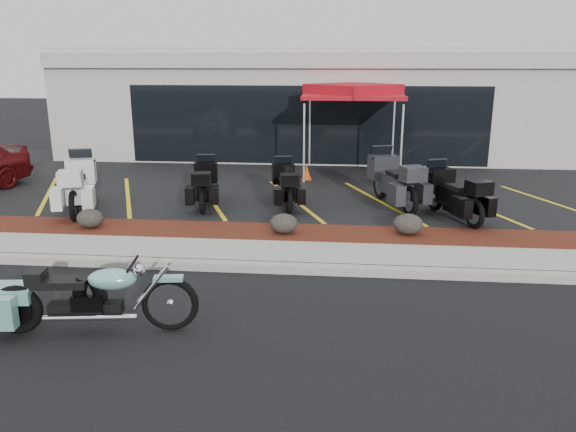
# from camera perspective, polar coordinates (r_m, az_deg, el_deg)

# --- Properties ---
(ground) EXTENTS (90.00, 90.00, 0.00)m
(ground) POSITION_cam_1_polar(r_m,az_deg,el_deg) (9.15, -2.46, -7.68)
(ground) COLOR black
(ground) RESTS_ON ground
(curb) EXTENTS (24.00, 0.25, 0.15)m
(curb) POSITION_cam_1_polar(r_m,az_deg,el_deg) (9.94, -1.75, -5.25)
(curb) COLOR gray
(curb) RESTS_ON ground
(sidewalk) EXTENTS (24.00, 1.20, 0.15)m
(sidewalk) POSITION_cam_1_polar(r_m,az_deg,el_deg) (10.60, -1.28, -3.91)
(sidewalk) COLOR gray
(sidewalk) RESTS_ON ground
(mulch_bed) EXTENTS (24.00, 1.20, 0.16)m
(mulch_bed) POSITION_cam_1_polar(r_m,az_deg,el_deg) (11.73, -0.59, -1.94)
(mulch_bed) COLOR #3C0F0D
(mulch_bed) RESTS_ON ground
(upper_lot) EXTENTS (26.00, 9.60, 0.15)m
(upper_lot) POSITION_cam_1_polar(r_m,az_deg,el_deg) (16.93, 1.35, 3.53)
(upper_lot) COLOR black
(upper_lot) RESTS_ON ground
(dealership_building) EXTENTS (18.00, 8.16, 4.00)m
(dealership_building) POSITION_cam_1_polar(r_m,az_deg,el_deg) (22.87, 2.56, 11.54)
(dealership_building) COLOR #9C968D
(dealership_building) RESTS_ON ground
(boulder_left) EXTENTS (0.57, 0.48, 0.40)m
(boulder_left) POSITION_cam_1_polar(r_m,az_deg,el_deg) (12.63, -19.46, -0.23)
(boulder_left) COLOR black
(boulder_left) RESTS_ON mulch_bed
(boulder_mid) EXTENTS (0.58, 0.48, 0.41)m
(boulder_mid) POSITION_cam_1_polar(r_m,az_deg,el_deg) (11.52, -0.44, -0.77)
(boulder_mid) COLOR black
(boulder_mid) RESTS_ON mulch_bed
(boulder_right) EXTENTS (0.61, 0.51, 0.43)m
(boulder_right) POSITION_cam_1_polar(r_m,az_deg,el_deg) (11.71, 12.09, -0.81)
(boulder_right) COLOR black
(boulder_right) RESTS_ON mulch_bed
(hero_cruiser) EXTENTS (3.00, 1.12, 1.03)m
(hero_cruiser) POSITION_cam_1_polar(r_m,az_deg,el_deg) (7.86, -11.93, -7.96)
(hero_cruiser) COLOR #6CA89F
(hero_cruiser) RESTS_ON ground
(touring_white) EXTENTS (1.58, 2.52, 1.37)m
(touring_white) POSITION_cam_1_polar(r_m,az_deg,el_deg) (14.81, -20.14, 3.83)
(touring_white) COLOR white
(touring_white) RESTS_ON upper_lot
(touring_black_front) EXTENTS (1.08, 2.11, 1.17)m
(touring_black_front) POSITION_cam_1_polar(r_m,az_deg,el_deg) (14.48, -8.26, 3.97)
(touring_black_front) COLOR black
(touring_black_front) RESTS_ON upper_lot
(touring_black_mid) EXTENTS (1.14, 2.06, 1.13)m
(touring_black_mid) POSITION_cam_1_polar(r_m,az_deg,el_deg) (14.30, -0.54, 3.90)
(touring_black_mid) COLOR black
(touring_black_mid) RESTS_ON upper_lot
(touring_grey) EXTENTS (1.65, 2.56, 1.39)m
(touring_grey) POSITION_cam_1_polar(r_m,az_deg,el_deg) (14.52, 9.41, 4.40)
(touring_grey) COLOR #2F2F34
(touring_grey) RESTS_ON upper_lot
(touring_black_rear) EXTENTS (1.59, 2.29, 1.25)m
(touring_black_rear) POSITION_cam_1_polar(r_m,az_deg,el_deg) (13.66, 14.76, 3.08)
(touring_black_rear) COLOR black
(touring_black_rear) RESTS_ON upper_lot
(traffic_cone) EXTENTS (0.29, 0.29, 0.43)m
(traffic_cone) POSITION_cam_1_polar(r_m,az_deg,el_deg) (16.83, 1.90, 4.45)
(traffic_cone) COLOR #D53E07
(traffic_cone) RESTS_ON upper_lot
(popup_canopy) EXTENTS (3.34, 3.34, 2.76)m
(popup_canopy) POSITION_cam_1_polar(r_m,az_deg,el_deg) (17.46, 6.63, 12.35)
(popup_canopy) COLOR silver
(popup_canopy) RESTS_ON upper_lot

